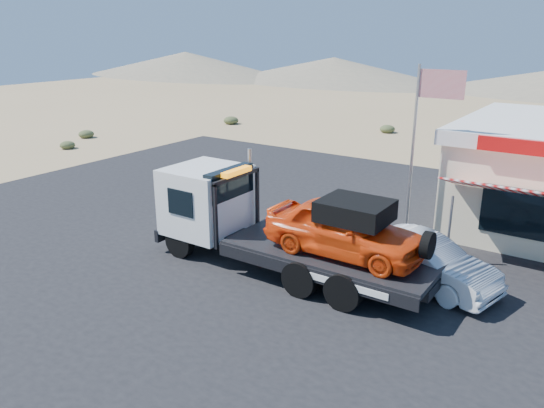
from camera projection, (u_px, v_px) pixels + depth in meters
name	position (u px, v px, depth m)	size (l,w,h in m)	color
ground	(221.00, 251.00, 17.73)	(120.00, 120.00, 0.00)	#9A8058
asphalt_lot	(318.00, 236.00, 19.02)	(32.00, 24.00, 0.02)	black
tow_truck	(282.00, 222.00, 15.83)	(8.80, 2.61, 2.94)	black
white_sedan	(422.00, 261.00, 15.18)	(1.54, 4.40, 1.45)	silver
flagpole	(421.00, 134.00, 17.46)	(1.55, 0.10, 6.00)	#99999E
desert_scrub	(134.00, 145.00, 32.79)	(28.56, 31.15, 0.71)	#3A4625
distant_hills	(443.00, 74.00, 65.68)	(126.00, 48.00, 4.20)	#726B59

